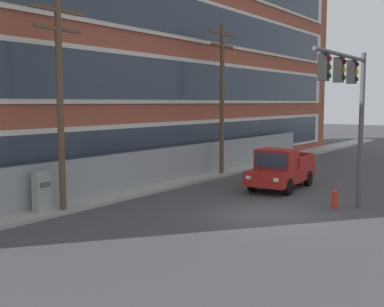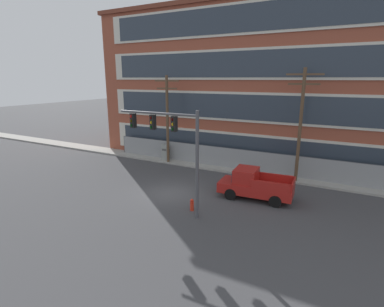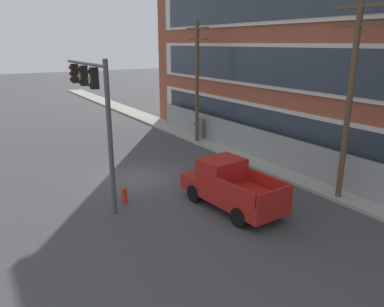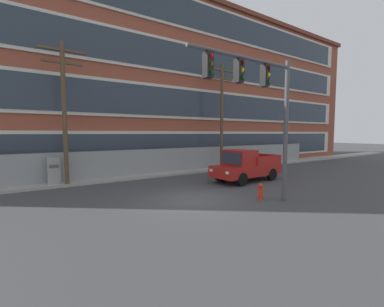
{
  "view_description": "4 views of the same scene",
  "coord_description": "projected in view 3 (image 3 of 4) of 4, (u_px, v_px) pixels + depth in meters",
  "views": [
    {
      "loc": [
        -16.73,
        -8.39,
        4.4
      ],
      "look_at": [
        0.73,
        4.05,
        2.12
      ],
      "focal_mm": 45.0,
      "sensor_mm": 36.0,
      "label": 1
    },
    {
      "loc": [
        11.06,
        -17.21,
        8.12
      ],
      "look_at": [
        0.23,
        2.96,
        2.35
      ],
      "focal_mm": 28.0,
      "sensor_mm": 36.0,
      "label": 2
    },
    {
      "loc": [
        17.69,
        -7.45,
        7.0
      ],
      "look_at": [
        2.45,
        2.0,
        1.67
      ],
      "focal_mm": 35.0,
      "sensor_mm": 36.0,
      "label": 3
    },
    {
      "loc": [
        -6.62,
        -9.98,
        3.16
      ],
      "look_at": [
        2.71,
        3.95,
        1.83
      ],
      "focal_mm": 24.0,
      "sensor_mm": 36.0,
      "label": 4
    }
  ],
  "objects": [
    {
      "name": "utility_pole_near_corner",
      "position": [
        197.0,
        78.0,
        25.81
      ],
      "size": [
        2.54,
        0.26,
        8.4
      ],
      "color": "brown",
      "rests_on": "ground"
    },
    {
      "name": "pickup_truck_red",
      "position": [
        230.0,
        186.0,
        16.32
      ],
      "size": [
        5.16,
        2.36,
        2.09
      ],
      "color": "#AD1E19",
      "rests_on": "ground"
    },
    {
      "name": "chain_link_fence",
      "position": [
        303.0,
        159.0,
        19.94
      ],
      "size": [
        30.77,
        0.06,
        2.0
      ],
      "color": "gray",
      "rests_on": "ground"
    },
    {
      "name": "fire_hydrant",
      "position": [
        124.0,
        195.0,
        16.87
      ],
      "size": [
        0.24,
        0.24,
        0.78
      ],
      "color": "red",
      "rests_on": "ground"
    },
    {
      "name": "sidewalk_building_side",
      "position": [
        243.0,
        155.0,
        23.88
      ],
      "size": [
        80.0,
        2.02,
        0.16
      ],
      "primitive_type": "cube",
      "color": "#9E9B93",
      "rests_on": "ground"
    },
    {
      "name": "traffic_signal_mast",
      "position": [
        94.0,
        99.0,
        16.05
      ],
      "size": [
        5.5,
        0.43,
        6.41
      ],
      "color": "#4C4C51",
      "rests_on": "ground"
    },
    {
      "name": "ground_plane",
      "position": [
        137.0,
        178.0,
        20.17
      ],
      "size": [
        160.0,
        160.0,
        0.0
      ],
      "primitive_type": "plane",
      "color": "#424244"
    },
    {
      "name": "utility_pole_midblock",
      "position": [
        350.0,
        92.0,
        15.97
      ],
      "size": [
        2.68,
        0.26,
        8.91
      ],
      "color": "brown",
      "rests_on": "ground"
    },
    {
      "name": "electrical_cabinet",
      "position": [
        197.0,
        129.0,
        27.63
      ],
      "size": [
        0.69,
        0.42,
        1.75
      ],
      "color": "#939993",
      "rests_on": "ground"
    }
  ]
}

